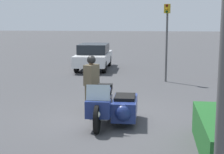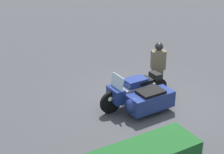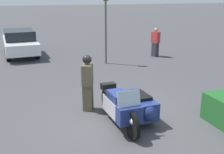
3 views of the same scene
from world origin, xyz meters
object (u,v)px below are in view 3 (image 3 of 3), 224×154
object	(u,v)px
police_motorcycle	(130,106)
pedestrian_bystander	(155,42)
officer_rider	(88,81)
parked_car_background	(20,42)
traffic_light_far	(106,18)

from	to	relation	value
police_motorcycle	pedestrian_bystander	xyz separation A→B (m)	(-7.37, 4.68, 0.32)
officer_rider	pedestrian_bystander	distance (m)	8.23
officer_rider	parked_car_background	distance (m)	9.17
parked_car_background	pedestrian_bystander	world-z (taller)	pedestrian_bystander
police_motorcycle	officer_rider	size ratio (longest dim) A/B	1.45
traffic_light_far	pedestrian_bystander	bearing A→B (deg)	117.38
parked_car_background	police_motorcycle	bearing A→B (deg)	-169.12
police_motorcycle	officer_rider	xyz separation A→B (m)	(-1.27, -0.85, 0.42)
officer_rider	parked_car_background	world-z (taller)	officer_rider
officer_rider	traffic_light_far	distance (m)	6.06
traffic_light_far	pedestrian_bystander	size ratio (longest dim) A/B	2.18
officer_rider	traffic_light_far	world-z (taller)	traffic_light_far
parked_car_background	traffic_light_far	bearing A→B (deg)	-134.78
parked_car_background	pedestrian_bystander	xyz separation A→B (m)	(2.93, 7.15, 0.04)
officer_rider	traffic_light_far	bearing A→B (deg)	90.79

